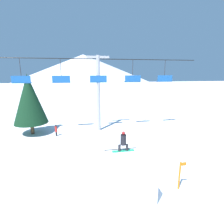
% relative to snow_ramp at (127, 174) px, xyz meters
% --- Properties ---
extents(ground_plane, '(220.00, 220.00, 0.00)m').
position_rel_snow_ramp_xyz_m(ground_plane, '(0.39, -0.76, -0.82)').
color(ground_plane, white).
extents(mountain_ridge, '(76.05, 76.05, 15.16)m').
position_rel_snow_ramp_xyz_m(mountain_ridge, '(0.39, 82.98, 6.76)').
color(mountain_ridge, silver).
rests_on(mountain_ridge, ground_plane).
extents(snow_ramp, '(2.14, 3.41, 1.63)m').
position_rel_snow_ramp_xyz_m(snow_ramp, '(0.00, 0.00, 0.00)').
color(snow_ramp, white).
rests_on(snow_ramp, ground_plane).
extents(snowboarder, '(1.43, 0.36, 1.31)m').
position_rel_snow_ramp_xyz_m(snowboarder, '(0.08, 1.32, 1.46)').
color(snowboarder, '#1E9E6B').
rests_on(snowboarder, snow_ramp).
extents(chairlift, '(22.73, 0.44, 8.30)m').
position_rel_snow_ramp_xyz_m(chairlift, '(-0.40, 10.52, 4.37)').
color(chairlift, '#9E9EA3').
rests_on(chairlift, ground_plane).
extents(pine_tree_near, '(3.45, 3.45, 6.38)m').
position_rel_snow_ramp_xyz_m(pine_tree_near, '(-7.63, 10.66, 2.98)').
color(pine_tree_near, '#4C3823').
rests_on(pine_tree_near, ground_plane).
extents(trail_marker, '(0.41, 0.10, 1.67)m').
position_rel_snow_ramp_xyz_m(trail_marker, '(2.84, -0.71, 0.07)').
color(trail_marker, orange).
rests_on(trail_marker, ground_plane).
extents(distant_skier, '(0.24, 0.24, 1.23)m').
position_rel_snow_ramp_xyz_m(distant_skier, '(-5.03, 9.47, -0.15)').
color(distant_skier, black).
rests_on(distant_skier, ground_plane).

